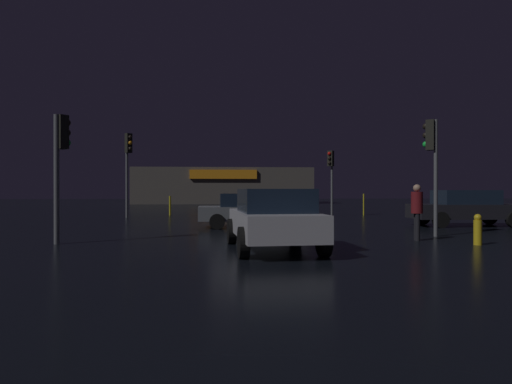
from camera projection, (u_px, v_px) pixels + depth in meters
The scene contains 13 objects.
ground_plane at pixel (240, 226), 19.15m from camera, with size 120.00×120.00×0.00m, color black.
store_building at pixel (223, 186), 52.46m from camera, with size 19.82×8.42×4.01m.
traffic_signal_main at pixel (432, 151), 14.70m from camera, with size 0.43×0.41×3.80m.
traffic_signal_opposite at pixel (60, 153), 12.63m from camera, with size 0.41×0.43×3.62m.
traffic_signal_cross_left at pixel (128, 158), 24.32m from camera, with size 0.42×0.42×4.58m.
traffic_signal_cross_right at pixel (331, 168), 26.00m from camera, with size 0.41×0.43×3.79m.
car_near at pixel (466, 207), 18.88m from camera, with size 4.63×2.13×1.51m.
car_far at pixel (250, 210), 18.26m from camera, with size 4.34×2.05×1.38m.
car_crossing at pixel (273, 218), 11.32m from camera, with size 2.28×4.29×1.54m.
pedestrian at pixel (417, 208), 13.42m from camera, with size 0.40×0.40×1.68m.
fire_hydrant at pixel (478, 230), 12.34m from camera, with size 0.22×0.22×0.85m.
bollard_kerb_a at pixel (170, 206), 26.89m from camera, with size 0.12×0.12×1.16m, color gold.
bollard_kerb_b at pixel (364, 205), 26.89m from camera, with size 0.08×0.08×1.29m, color gold.
Camera 1 is at (-0.83, -19.14, 1.50)m, focal length 31.61 mm.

